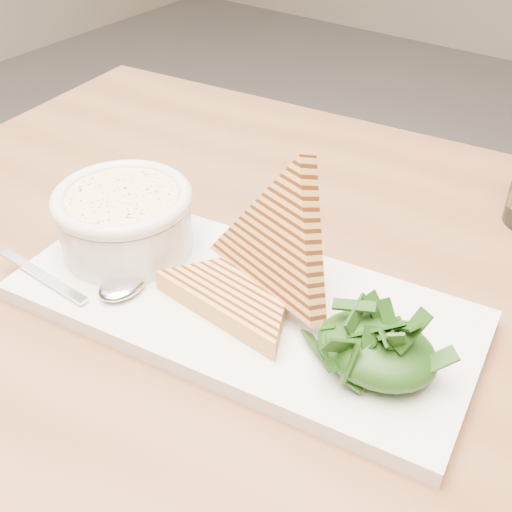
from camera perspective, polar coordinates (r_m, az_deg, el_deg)
The scene contains 12 objects.
table_top at distance 0.58m, azimuth 8.85°, elevation -7.42°, with size 1.15×0.77×0.04m, color brown.
table_leg_bl at distance 1.26m, azimuth -6.37°, elevation -0.91°, with size 0.06×0.06×0.69m, color brown.
platter at distance 0.56m, azimuth -1.20°, elevation -4.39°, with size 0.40×0.18×0.02m, color silver.
soup_bowl at distance 0.62m, azimuth -11.47°, elevation 2.60°, with size 0.12×0.12×0.05m, color silver.
soup at distance 0.60m, azimuth -11.81°, elevation 4.93°, with size 0.10×0.10×0.01m, color #F9E3A1.
bowl_rim at distance 0.60m, azimuth -11.84°, elevation 5.10°, with size 0.13×0.13×0.01m, color silver.
sandwich_flat at distance 0.55m, azimuth -1.14°, elevation -3.15°, with size 0.16×0.16×0.02m, color #D4934D, non-canonical shape.
sandwich_lean at distance 0.54m, azimuth 2.00°, elevation 1.15°, with size 0.16×0.16×0.09m, color #D4934D, non-canonical shape.
salad_base at distance 0.50m, azimuth 10.66°, elevation -8.17°, with size 0.09×0.07×0.04m, color black.
arugula_pile at distance 0.49m, azimuth 10.78°, elevation -7.43°, with size 0.11×0.10×0.05m, color #254C18, non-canonical shape.
spoon_bowl at distance 0.57m, azimuth -11.81°, elevation -2.60°, with size 0.03×0.05×0.01m, color silver.
spoon_handle at distance 0.61m, azimuth -18.48°, elevation -1.65°, with size 0.12×0.01×0.00m, color silver.
Camera 1 is at (0.31, -0.22, 1.11)m, focal length 45.00 mm.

